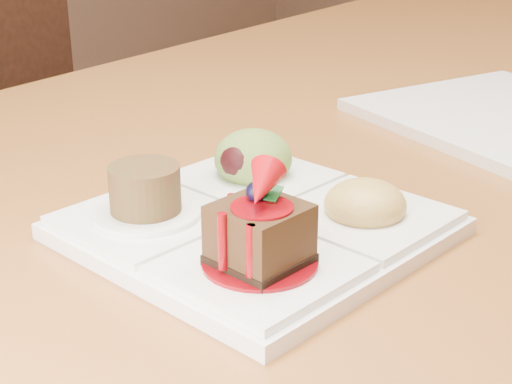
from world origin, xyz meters
The scene contains 3 objects.
chair_left centered at (-0.73, -0.30, 0.52)m, with size 0.42×0.42×0.92m.
sampler_plate centered at (-0.01, -0.61, 0.77)m, with size 0.26×0.26×0.09m.
second_plate centered at (0.04, -0.23, 0.76)m, with size 0.26×0.26×0.01m, color white.
Camera 1 is at (0.30, -1.04, 1.00)m, focal length 55.00 mm.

